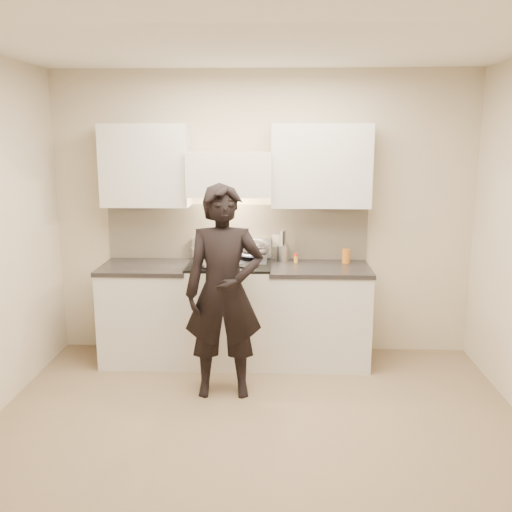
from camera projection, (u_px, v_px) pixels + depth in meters
The scene contains 11 objects.
ground_plane at pixel (256, 437), 4.04m from camera, with size 4.00×4.00×0.00m, color #7D6549.
room_shell at pixel (250, 206), 4.08m from camera, with size 4.04×3.54×2.70m.
stove at pixel (230, 312), 5.35m from camera, with size 0.76×0.65×0.96m.
counter_right at pixel (319, 314), 5.32m from camera, with size 0.92×0.67×0.92m.
counter_left at pixel (148, 312), 5.38m from camera, with size 0.82×0.67×0.92m.
wok at pixel (252, 249), 5.36m from camera, with size 0.34×0.42×0.27m.
stock_pot at pixel (212, 255), 5.09m from camera, with size 0.38×0.28×0.18m.
utensil_crock at pixel (283, 252), 5.42m from camera, with size 0.11×0.11×0.29m.
spice_jar at pixel (296, 258), 5.36m from camera, with size 0.04×0.04×0.09m.
oil_glass at pixel (346, 256), 5.35m from camera, with size 0.08×0.08×0.13m.
person at pixel (224, 292), 4.56m from camera, with size 0.63×0.42×1.73m, color black.
Camera 1 is at (0.14, -3.68, 2.09)m, focal length 40.00 mm.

